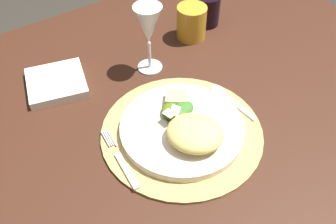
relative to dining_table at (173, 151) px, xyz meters
The scene contains 12 objects.
dining_table is the anchor object (origin of this frame).
placemat 0.16m from the dining_table, 110.41° to the right, with size 0.33×0.33×0.01m, color tan.
dinner_plate 0.17m from the dining_table, 110.41° to the right, with size 0.25×0.25×0.02m, color silver.
pasta_serving 0.21m from the dining_table, 103.49° to the right, with size 0.11×0.10×0.04m, color #E7D16D.
salad_greens 0.18m from the dining_table, 116.47° to the right, with size 0.08×0.07×0.03m.
bread_piece 0.17m from the dining_table, 11.78° to the left, with size 0.05×0.04×0.02m, color tan.
fork 0.23m from the dining_table, 160.37° to the right, with size 0.03×0.16×0.00m.
spoon 0.19m from the dining_table, 16.54° to the right, with size 0.03×0.14×0.01m.
napkin 0.32m from the dining_table, 128.51° to the left, with size 0.13×0.13×0.02m, color white.
wine_glass 0.30m from the dining_table, 76.11° to the left, with size 0.07×0.07×0.17m.
amber_tumbler 0.34m from the dining_table, 45.29° to the left, with size 0.08×0.08×0.09m, color gold.
dark_tumbler 0.40m from the dining_table, 40.16° to the left, with size 0.07×0.07×0.09m, color black.
Camera 1 is at (-0.34, -0.46, 1.32)m, focal length 39.96 mm.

